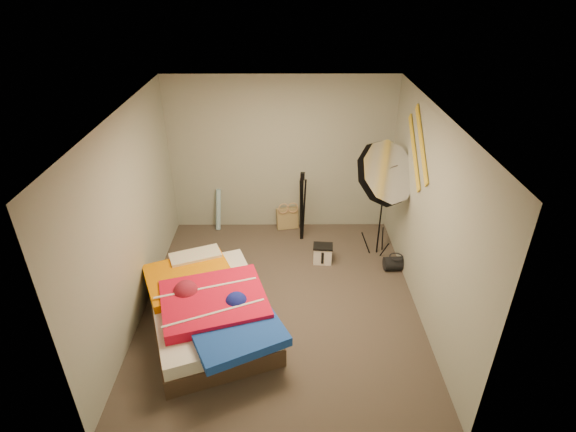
{
  "coord_description": "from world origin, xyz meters",
  "views": [
    {
      "loc": [
        0.07,
        -4.59,
        3.86
      ],
      "look_at": [
        0.1,
        0.6,
        0.95
      ],
      "focal_mm": 28.0,
      "sensor_mm": 36.0,
      "label": 1
    }
  ],
  "objects_px": {
    "bed": "(209,308)",
    "photo_umbrella": "(383,174)",
    "camera_case": "(323,254)",
    "wrapping_roll": "(218,210)",
    "camera_tripod": "(302,202)",
    "duffel_bag": "(395,263)",
    "tote_bag": "(287,218)"
  },
  "relations": [
    {
      "from": "wrapping_roll",
      "to": "duffel_bag",
      "type": "distance_m",
      "value": 2.95
    },
    {
      "from": "camera_case",
      "to": "wrapping_roll",
      "type": "bearing_deg",
      "value": 154.17
    },
    {
      "from": "tote_bag",
      "to": "bed",
      "type": "distance_m",
      "value": 2.53
    },
    {
      "from": "tote_bag",
      "to": "camera_case",
      "type": "distance_m",
      "value": 1.13
    },
    {
      "from": "wrapping_roll",
      "to": "duffel_bag",
      "type": "relative_size",
      "value": 2.1
    },
    {
      "from": "duffel_bag",
      "to": "camera_case",
      "type": "bearing_deg",
      "value": 166.03
    },
    {
      "from": "camera_tripod",
      "to": "duffel_bag",
      "type": "bearing_deg",
      "value": -32.51
    },
    {
      "from": "tote_bag",
      "to": "camera_tripod",
      "type": "height_order",
      "value": "camera_tripod"
    },
    {
      "from": "duffel_bag",
      "to": "camera_tripod",
      "type": "height_order",
      "value": "camera_tripod"
    },
    {
      "from": "wrapping_roll",
      "to": "tote_bag",
      "type": "bearing_deg",
      "value": 0.0
    },
    {
      "from": "wrapping_roll",
      "to": "camera_case",
      "type": "relative_size",
      "value": 2.59
    },
    {
      "from": "photo_umbrella",
      "to": "duffel_bag",
      "type": "bearing_deg",
      "value": -45.87
    },
    {
      "from": "camera_case",
      "to": "bed",
      "type": "height_order",
      "value": "bed"
    },
    {
      "from": "wrapping_roll",
      "to": "photo_umbrella",
      "type": "xyz_separation_m",
      "value": [
        2.43,
        -0.93,
        1.04
      ]
    },
    {
      "from": "bed",
      "to": "photo_umbrella",
      "type": "height_order",
      "value": "photo_umbrella"
    },
    {
      "from": "wrapping_roll",
      "to": "photo_umbrella",
      "type": "distance_m",
      "value": 2.8
    },
    {
      "from": "bed",
      "to": "photo_umbrella",
      "type": "relative_size",
      "value": 1.15
    },
    {
      "from": "tote_bag",
      "to": "bed",
      "type": "height_order",
      "value": "bed"
    },
    {
      "from": "tote_bag",
      "to": "photo_umbrella",
      "type": "height_order",
      "value": "photo_umbrella"
    },
    {
      "from": "wrapping_roll",
      "to": "bed",
      "type": "distance_m",
      "value": 2.35
    },
    {
      "from": "tote_bag",
      "to": "camera_case",
      "type": "relative_size",
      "value": 1.33
    },
    {
      "from": "camera_case",
      "to": "duffel_bag",
      "type": "xyz_separation_m",
      "value": [
        1.04,
        -0.19,
        -0.03
      ]
    },
    {
      "from": "bed",
      "to": "camera_tripod",
      "type": "xyz_separation_m",
      "value": [
        1.17,
        1.99,
        0.39
      ]
    },
    {
      "from": "tote_bag",
      "to": "bed",
      "type": "xyz_separation_m",
      "value": [
        -0.95,
        -2.34,
        0.1
      ]
    },
    {
      "from": "tote_bag",
      "to": "photo_umbrella",
      "type": "distance_m",
      "value": 2.0
    },
    {
      "from": "tote_bag",
      "to": "duffel_bag",
      "type": "bearing_deg",
      "value": -48.27
    },
    {
      "from": "wrapping_roll",
      "to": "camera_case",
      "type": "bearing_deg",
      "value": -31.3
    },
    {
      "from": "camera_case",
      "to": "camera_tripod",
      "type": "bearing_deg",
      "value": 119.29
    },
    {
      "from": "wrapping_roll",
      "to": "duffel_bag",
      "type": "xyz_separation_m",
      "value": [
        2.69,
        -1.2,
        -0.24
      ]
    },
    {
      "from": "photo_umbrella",
      "to": "camera_tripod",
      "type": "relative_size",
      "value": 1.67
    },
    {
      "from": "duffel_bag",
      "to": "camera_tripod",
      "type": "bearing_deg",
      "value": 143.95
    },
    {
      "from": "bed",
      "to": "camera_tripod",
      "type": "relative_size",
      "value": 1.93
    }
  ]
}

